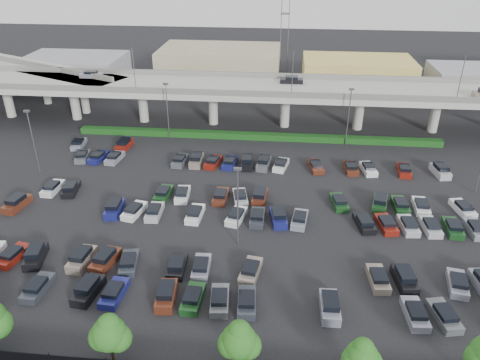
# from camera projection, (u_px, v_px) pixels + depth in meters

# --- Properties ---
(ground) EXTENTS (280.00, 280.00, 0.00)m
(ground) POSITION_uv_depth(u_px,v_px,m) (244.00, 210.00, 63.73)
(ground) COLOR black
(overpass) EXTENTS (150.00, 13.00, 15.80)m
(overpass) POSITION_uv_depth(u_px,v_px,m) (258.00, 91.00, 88.68)
(overpass) COLOR gray
(overpass) RESTS_ON ground
(on_ramp) EXTENTS (50.93, 30.13, 8.80)m
(on_ramp) POSITION_uv_depth(u_px,v_px,m) (27.00, 70.00, 103.00)
(on_ramp) COLOR gray
(on_ramp) RESTS_ON ground
(hedge) EXTENTS (66.00, 1.60, 1.10)m
(hedge) POSITION_uv_depth(u_px,v_px,m) (256.00, 136.00, 85.49)
(hedge) COLOR #113710
(hedge) RESTS_ON ground
(tree_row) EXTENTS (65.07, 3.66, 5.94)m
(tree_row) POSITION_uv_depth(u_px,v_px,m) (223.00, 340.00, 38.67)
(tree_row) COLOR #332316
(tree_row) RESTS_ON ground
(parked_cars) EXTENTS (63.10, 41.64, 1.67)m
(parked_cars) POSITION_uv_depth(u_px,v_px,m) (235.00, 217.00, 60.85)
(parked_cars) COLOR black
(parked_cars) RESTS_ON ground
(light_poles) EXTENTS (66.90, 48.38, 10.30)m
(light_poles) POSITION_uv_depth(u_px,v_px,m) (215.00, 161.00, 62.94)
(light_poles) COLOR #4F4F54
(light_poles) RESTS_ON ground
(distant_buildings) EXTENTS (138.00, 24.00, 9.00)m
(distant_buildings) POSITION_uv_depth(u_px,v_px,m) (317.00, 69.00, 115.33)
(distant_buildings) COLOR gray
(distant_buildings) RESTS_ON ground
(comm_tower) EXTENTS (2.40, 2.40, 30.00)m
(comm_tower) POSITION_uv_depth(u_px,v_px,m) (286.00, 11.00, 121.27)
(comm_tower) COLOR #4F4F54
(comm_tower) RESTS_ON ground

